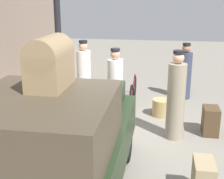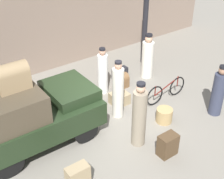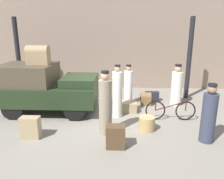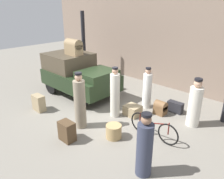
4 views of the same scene
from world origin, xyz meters
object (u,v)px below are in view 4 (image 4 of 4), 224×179
(bicycle, at_px, (153,128))
(suitcase_black_upright, at_px, (133,110))
(porter_carrying_trunk, at_px, (195,105))
(conductor_in_dark_uniform, at_px, (145,148))
(wicker_basket, at_px, (114,131))
(porter_lifting_near_truck, at_px, (147,90))
(porter_with_bicycle, at_px, (115,94))
(suitcase_small_leather, at_px, (67,131))
(suitcase_tan_flat, at_px, (175,107))
(porter_standing_middle, at_px, (80,103))
(trunk_barrel_dark, at_px, (160,108))
(trunk_on_truck_roof, at_px, (73,47))
(trunk_umber_medium, at_px, (39,103))
(truck, at_px, (78,73))

(bicycle, xyz_separation_m, suitcase_black_upright, (-1.34, 0.70, -0.16))
(porter_carrying_trunk, bearing_deg, conductor_in_dark_uniform, -87.37)
(wicker_basket, distance_m, porter_lifting_near_truck, 2.49)
(porter_carrying_trunk, height_order, porter_with_bicycle, porter_with_bicycle)
(suitcase_small_leather, bearing_deg, suitcase_tan_flat, 69.64)
(porter_standing_middle, xyz_separation_m, trunk_barrel_dark, (1.41, 2.53, -0.60))
(bicycle, distance_m, wicker_basket, 1.18)
(suitcase_black_upright, xyz_separation_m, trunk_on_truck_roof, (-3.19, -0.06, 1.88))
(conductor_in_dark_uniform, distance_m, suitcase_black_upright, 2.96)
(bicycle, xyz_separation_m, porter_with_bicycle, (-1.76, 0.23, 0.50))
(porter_with_bicycle, distance_m, porter_lifting_near_truck, 1.42)
(suitcase_small_leather, bearing_deg, suitcase_black_upright, 80.61)
(suitcase_tan_flat, xyz_separation_m, trunk_barrel_dark, (-0.32, -0.52, 0.05))
(wicker_basket, distance_m, porter_standing_middle, 1.40)
(porter_standing_middle, height_order, porter_lifting_near_truck, porter_standing_middle)
(porter_lifting_near_truck, height_order, trunk_barrel_dark, porter_lifting_near_truck)
(suitcase_black_upright, bearing_deg, trunk_umber_medium, -142.58)
(suitcase_small_leather, distance_m, trunk_barrel_dark, 3.48)
(porter_lifting_near_truck, bearing_deg, trunk_umber_medium, -132.55)
(bicycle, relative_size, porter_standing_middle, 0.89)
(trunk_barrel_dark, bearing_deg, porter_with_bicycle, -131.85)
(bicycle, height_order, trunk_umber_medium, bicycle)
(porter_lifting_near_truck, xyz_separation_m, trunk_on_truck_roof, (-3.17, -0.94, 1.33))
(wicker_basket, height_order, suitcase_black_upright, wicker_basket)
(truck, height_order, trunk_umber_medium, truck)
(truck, relative_size, suitcase_black_upright, 6.21)
(truck, distance_m, trunk_umber_medium, 2.17)
(suitcase_small_leather, relative_size, trunk_on_truck_roof, 0.79)
(conductor_in_dark_uniform, relative_size, porter_lifting_near_truck, 1.01)
(suitcase_tan_flat, height_order, trunk_umber_medium, trunk_umber_medium)
(porter_standing_middle, height_order, trunk_on_truck_roof, trunk_on_truck_roof)
(bicycle, xyz_separation_m, porter_lifting_near_truck, (-1.36, 1.58, 0.39))
(truck, bearing_deg, suitcase_tan_flat, 18.43)
(conductor_in_dark_uniform, xyz_separation_m, suitcase_black_upright, (-2.00, 2.11, -0.55))
(suitcase_black_upright, bearing_deg, trunk_barrel_dark, 48.19)
(truck, xyz_separation_m, porter_standing_middle, (2.28, -1.71, -0.09))
(porter_standing_middle, distance_m, suitcase_black_upright, 2.03)
(wicker_basket, distance_m, suitcase_tan_flat, 2.83)
(truck, distance_m, trunk_on_truck_roof, 1.14)
(trunk_barrel_dark, bearing_deg, bicycle, -65.80)
(conductor_in_dark_uniform, relative_size, porter_standing_middle, 0.87)
(porter_standing_middle, bearing_deg, suitcase_tan_flat, 60.41)
(wicker_basket, distance_m, trunk_umber_medium, 3.32)
(porter_carrying_trunk, distance_m, trunk_umber_medium, 5.52)
(porter_carrying_trunk, height_order, trunk_barrel_dark, porter_carrying_trunk)
(porter_with_bicycle, bearing_deg, porter_lifting_near_truck, 73.32)
(trunk_on_truck_roof, bearing_deg, porter_with_bicycle, -8.45)
(suitcase_black_upright, bearing_deg, suitcase_tan_flat, 51.98)
(suitcase_tan_flat, height_order, trunk_barrel_dark, trunk_barrel_dark)
(porter_carrying_trunk, relative_size, porter_with_bicycle, 0.90)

